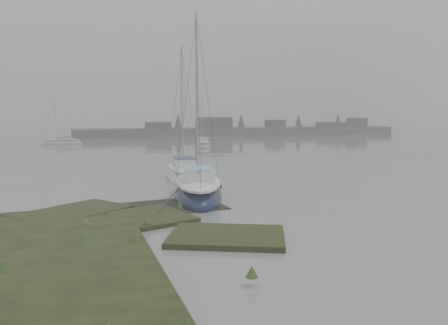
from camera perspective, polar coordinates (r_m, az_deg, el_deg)
ground at (r=43.20m, az=-13.99°, el=1.06°), size 160.00×160.00×0.00m
far_shoreline at (r=80.88m, az=3.11°, el=4.21°), size 60.00×8.00×4.15m
sailboat_main at (r=20.19m, az=-3.42°, el=-3.81°), size 3.60×6.80×9.15m
sailboat_white at (r=25.90m, az=-5.19°, el=-1.62°), size 2.67×6.20×8.49m
sailboat_far_b at (r=51.26m, az=-2.81°, el=2.30°), size 2.68×5.46×7.39m
sailboat_far_c at (r=59.57m, az=-20.41°, el=2.46°), size 5.21×2.13×7.17m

